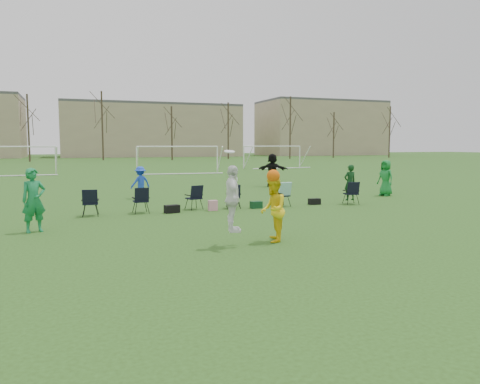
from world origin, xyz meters
name	(u,v)px	position (x,y,z in m)	size (l,w,h in m)	color
ground	(305,253)	(0.00, 0.00, 0.00)	(260.00, 260.00, 0.00)	#294A17
fielder_green_near	(34,200)	(-6.19, 5.02, 0.94)	(0.69, 0.45, 1.88)	#167E43
fielder_blue	(140,182)	(-2.05, 12.79, 0.76)	(0.98, 0.57, 1.52)	blue
fielder_green_far	(386,178)	(9.67, 9.78, 0.90)	(0.88, 0.57, 1.79)	#157B2E
fielder_black	(272,170)	(6.47, 16.52, 1.01)	(1.87, 0.60, 2.02)	black
center_contest	(257,204)	(-0.69, 1.34, 1.02)	(1.94, 1.21, 2.41)	white
sideline_setup	(240,196)	(1.20, 7.83, 0.51)	(11.38, 1.34, 1.69)	#0F3715
goal_left	(9,152)	(-10.00, 34.00, 1.92)	(7.39, 0.76, 2.46)	white
goal_mid	(178,152)	(4.00, 32.00, 1.92)	(7.40, 0.63, 2.46)	white
goal_right	(273,151)	(16.00, 38.00, 1.92)	(7.35, 1.14, 2.46)	white
tree_line	(105,129)	(0.24, 69.85, 5.09)	(110.28, 3.28, 11.40)	#382B21
building_row	(127,129)	(6.73, 96.00, 5.99)	(126.00, 16.00, 13.00)	tan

